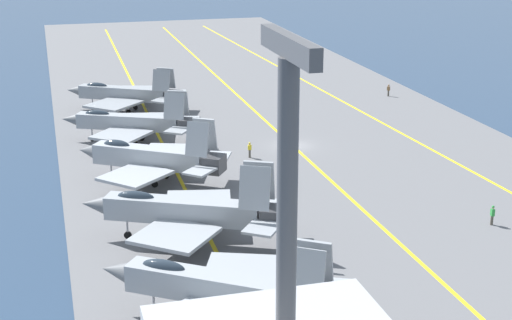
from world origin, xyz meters
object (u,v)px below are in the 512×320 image
Objects in this scene: parked_jet_second at (186,211)px; parked_jet_third at (152,157)px; crew_brown_vest at (388,90)px; parked_jet_nearest at (223,289)px; crew_yellow_vest at (250,149)px; crew_green_vest at (492,214)px; parked_jet_fourth at (131,122)px; parked_jet_fifth at (126,94)px.

parked_jet_second is 1.11× the size of parked_jet_third.
parked_jet_third is 46.21m from crew_brown_vest.
parked_jet_second is at bearing -177.83° from parked_jet_third.
parked_jet_second is (13.56, -0.18, 0.03)m from parked_jet_nearest.
crew_yellow_vest reaches higher than crew_brown_vest.
parked_jet_third is 8.64× the size of crew_green_vest.
crew_yellow_vest is at bearing -127.34° from parked_jet_fourth.
parked_jet_second is 9.79× the size of crew_brown_vest.
crew_brown_vest is at bearing -33.16° from parked_jet_nearest.
parked_jet_fourth is at bearing 110.06° from crew_brown_vest.
parked_jet_third reaches higher than parked_jet_fifth.
parked_jet_fourth is (42.54, 0.77, -0.31)m from parked_jet_nearest.
crew_brown_vest is (56.24, -36.75, -1.80)m from parked_jet_nearest.
parked_jet_nearest is at bearing 112.60° from crew_green_vest.
crew_green_vest is (-46.57, -25.29, -1.42)m from parked_jet_fifth.
parked_jet_nearest is 1.01× the size of parked_jet_fifth.
parked_jet_fourth is at bearing 1.53° from parked_jet_third.
parked_jet_third is 8.80× the size of crew_brown_vest.
crew_brown_vest is (42.68, -36.58, -1.83)m from parked_jet_second.
parked_jet_fourth is 39.97m from crew_brown_vest.
parked_jet_second is at bearing -0.75° from parked_jet_nearest.
parked_jet_nearest reaches higher than parked_jet_fifth.
parked_jet_fourth is (13.73, 0.37, -0.07)m from parked_jet_third.
parked_jet_nearest is 9.12× the size of crew_green_vest.
parked_jet_nearest is at bearing -179.20° from parked_jet_third.
crew_brown_vest is (45.64, -11.28, -0.02)m from crew_green_vest.
crew_green_vest is at bearing -96.67° from parked_jet_second.
crew_brown_vest is (13.70, -37.52, -1.49)m from parked_jet_fourth.
parked_jet_fifth is at bearing -1.17° from parked_jet_third.
parked_jet_fifth is at bearing -3.70° from parked_jet_fourth.
crew_green_vest is 1.02× the size of crew_brown_vest.
crew_yellow_vest is (-8.70, -11.40, -1.48)m from parked_jet_fourth.
crew_yellow_vest is (5.04, -11.04, -1.55)m from parked_jet_third.
parked_jet_fourth reaches higher than crew_green_vest.
parked_jet_second is at bearing -178.13° from parked_jet_fourth.
parked_jet_fourth is 9.22× the size of crew_yellow_vest.
parked_jet_third is at bearing 54.87° from crew_green_vest.
parked_jet_fourth is (28.98, 0.94, -0.34)m from parked_jet_second.
parked_jet_nearest reaches higher than parked_jet_fourth.
crew_green_vest is at bearing -140.59° from parked_jet_fourth.
parked_jet_fifth is 36.61m from crew_brown_vest.
parked_jet_third is at bearing 114.52° from crew_yellow_vest.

